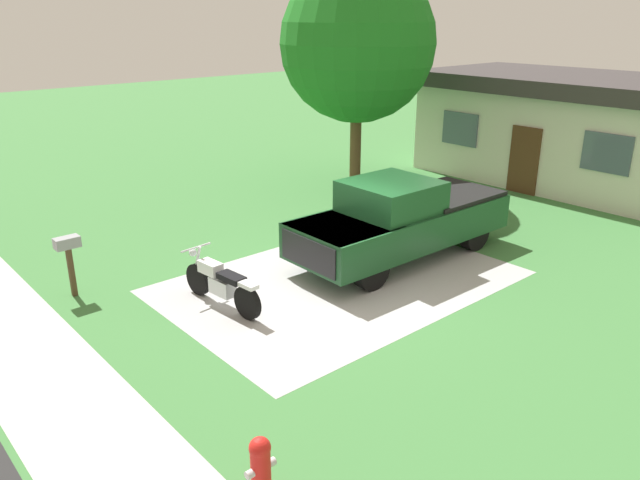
{
  "coord_description": "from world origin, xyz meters",
  "views": [
    {
      "loc": [
        8.77,
        -8.19,
        5.42
      ],
      "look_at": [
        -0.39,
        -0.24,
        0.9
      ],
      "focal_mm": 34.44,
      "sensor_mm": 36.0,
      "label": 1
    }
  ],
  "objects_px": {
    "fire_hydrant": "(261,470)",
    "mailbox": "(68,251)",
    "pickup_truck": "(403,218)",
    "shade_tree": "(358,43)",
    "neighbor_house": "(568,127)",
    "motorcycle": "(221,284)"
  },
  "relations": [
    {
      "from": "pickup_truck",
      "to": "shade_tree",
      "type": "height_order",
      "value": "shade_tree"
    },
    {
      "from": "mailbox",
      "to": "shade_tree",
      "type": "bearing_deg",
      "value": 102.73
    },
    {
      "from": "mailbox",
      "to": "neighbor_house",
      "type": "xyz_separation_m",
      "value": [
        1.77,
        16.09,
        0.81
      ]
    },
    {
      "from": "mailbox",
      "to": "shade_tree",
      "type": "relative_size",
      "value": 0.18
    },
    {
      "from": "fire_hydrant",
      "to": "neighbor_house",
      "type": "xyz_separation_m",
      "value": [
        -5.27,
        16.5,
        1.36
      ]
    },
    {
      "from": "motorcycle",
      "to": "neighbor_house",
      "type": "height_order",
      "value": "neighbor_house"
    },
    {
      "from": "mailbox",
      "to": "pickup_truck",
      "type": "bearing_deg",
      "value": 66.22
    },
    {
      "from": "fire_hydrant",
      "to": "mailbox",
      "type": "bearing_deg",
      "value": 176.72
    },
    {
      "from": "mailbox",
      "to": "neighbor_house",
      "type": "height_order",
      "value": "neighbor_house"
    },
    {
      "from": "pickup_truck",
      "to": "neighbor_house",
      "type": "relative_size",
      "value": 0.59
    },
    {
      "from": "shade_tree",
      "to": "neighbor_house",
      "type": "height_order",
      "value": "shade_tree"
    },
    {
      "from": "pickup_truck",
      "to": "fire_hydrant",
      "type": "xyz_separation_m",
      "value": [
        4.11,
        -7.04,
        -0.53
      ]
    },
    {
      "from": "motorcycle",
      "to": "fire_hydrant",
      "type": "xyz_separation_m",
      "value": [
        4.67,
        -2.42,
        -0.05
      ]
    },
    {
      "from": "fire_hydrant",
      "to": "mailbox",
      "type": "relative_size",
      "value": 0.69
    },
    {
      "from": "motorcycle",
      "to": "mailbox",
      "type": "relative_size",
      "value": 1.76
    },
    {
      "from": "pickup_truck",
      "to": "neighbor_house",
      "type": "height_order",
      "value": "neighbor_house"
    },
    {
      "from": "shade_tree",
      "to": "neighbor_house",
      "type": "relative_size",
      "value": 0.72
    },
    {
      "from": "motorcycle",
      "to": "neighbor_house",
      "type": "relative_size",
      "value": 0.23
    },
    {
      "from": "pickup_truck",
      "to": "shade_tree",
      "type": "xyz_separation_m",
      "value": [
        -5.21,
        3.5,
        3.56
      ]
    },
    {
      "from": "pickup_truck",
      "to": "fire_hydrant",
      "type": "distance_m",
      "value": 8.17
    },
    {
      "from": "shade_tree",
      "to": "neighbor_house",
      "type": "bearing_deg",
      "value": 55.75
    },
    {
      "from": "fire_hydrant",
      "to": "pickup_truck",
      "type": "bearing_deg",
      "value": 120.27
    }
  ]
}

